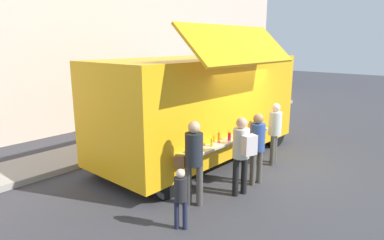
# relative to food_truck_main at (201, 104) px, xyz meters

# --- Properties ---
(ground_plane) EXTENTS (60.00, 60.00, 0.00)m
(ground_plane) POSITION_rel_food_truck_main_xyz_m (0.21, -1.93, -1.55)
(ground_plane) COLOR #38383D
(curb_strip) EXTENTS (28.00, 1.60, 0.15)m
(curb_strip) POSITION_rel_food_truck_main_xyz_m (-4.00, 2.62, -1.47)
(curb_strip) COLOR #9E998E
(curb_strip) RESTS_ON ground
(food_truck_main) EXTENTS (6.21, 3.36, 3.60)m
(food_truck_main) POSITION_rel_food_truck_main_xyz_m (0.00, 0.00, 0.00)
(food_truck_main) COLOR #EEAA15
(food_truck_main) RESTS_ON ground
(trash_bin) EXTENTS (0.60, 0.60, 0.86)m
(trash_bin) POSITION_rel_food_truck_main_xyz_m (4.43, 2.32, -1.12)
(trash_bin) COLOR #2E6336
(trash_bin) RESTS_ON ground
(customer_front_ordering) EXTENTS (0.55, 0.34, 1.67)m
(customer_front_ordering) POSITION_rel_food_truck_main_xyz_m (-0.57, -2.12, -0.56)
(customer_front_ordering) COLOR #4E4943
(customer_front_ordering) RESTS_ON ground
(customer_mid_with_backpack) EXTENTS (0.43, 0.56, 1.71)m
(customer_mid_with_backpack) POSITION_rel_food_truck_main_xyz_m (-1.29, -2.20, -0.50)
(customer_mid_with_backpack) COLOR black
(customer_mid_with_backpack) RESTS_ON ground
(customer_rear_waiting) EXTENTS (0.43, 0.55, 1.75)m
(customer_rear_waiting) POSITION_rel_food_truck_main_xyz_m (-2.29, -1.71, -0.51)
(customer_rear_waiting) COLOR #494440
(customer_rear_waiting) RESTS_ON ground
(customer_extra_browsing) EXTENTS (0.34, 0.34, 1.67)m
(customer_extra_browsing) POSITION_rel_food_truck_main_xyz_m (0.89, -1.81, -0.55)
(customer_extra_browsing) COLOR #504A40
(customer_extra_browsing) RESTS_ON ground
(child_near_queue) EXTENTS (0.23, 0.23, 1.12)m
(child_near_queue) POSITION_rel_food_truck_main_xyz_m (-3.12, -2.14, -0.88)
(child_near_queue) COLOR #1F233A
(child_near_queue) RESTS_ON ground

